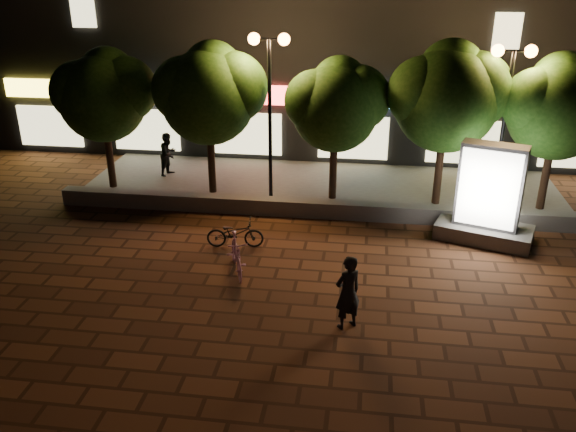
% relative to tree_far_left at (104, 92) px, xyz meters
% --- Properties ---
extents(ground, '(80.00, 80.00, 0.00)m').
position_rel_tree_far_left_xyz_m(ground, '(6.95, -5.46, -3.29)').
color(ground, brown).
rests_on(ground, ground).
extents(retaining_wall, '(16.00, 0.45, 0.50)m').
position_rel_tree_far_left_xyz_m(retaining_wall, '(6.95, -1.46, -3.04)').
color(retaining_wall, slate).
rests_on(retaining_wall, ground).
extents(sidewalk, '(16.00, 5.00, 0.08)m').
position_rel_tree_far_left_xyz_m(sidewalk, '(6.95, 1.04, -3.25)').
color(sidewalk, slate).
rests_on(sidewalk, ground).
extents(building_block, '(28.00, 8.12, 11.30)m').
position_rel_tree_far_left_xyz_m(building_block, '(6.94, 7.53, 1.70)').
color(building_block, black).
rests_on(building_block, ground).
extents(tree_far_left, '(3.36, 2.80, 4.63)m').
position_rel_tree_far_left_xyz_m(tree_far_left, '(0.00, 0.00, 0.00)').
color(tree_far_left, black).
rests_on(tree_far_left, sidewalk).
extents(tree_left, '(3.60, 3.00, 4.89)m').
position_rel_tree_far_left_xyz_m(tree_left, '(3.50, 0.00, 0.15)').
color(tree_left, black).
rests_on(tree_left, sidewalk).
extents(tree_mid, '(3.24, 2.70, 4.50)m').
position_rel_tree_far_left_xyz_m(tree_mid, '(7.50, -0.00, -0.08)').
color(tree_mid, black).
rests_on(tree_mid, sidewalk).
extents(tree_right, '(3.72, 3.10, 5.07)m').
position_rel_tree_far_left_xyz_m(tree_right, '(10.80, 0.00, 0.27)').
color(tree_right, black).
rests_on(tree_right, sidewalk).
extents(tree_far_right, '(3.48, 2.90, 4.76)m').
position_rel_tree_far_left_xyz_m(tree_far_right, '(14.00, 0.00, 0.08)').
color(tree_far_right, black).
rests_on(tree_far_right, sidewalk).
extents(street_lamp_left, '(1.26, 0.36, 5.18)m').
position_rel_tree_far_left_xyz_m(street_lamp_left, '(5.45, -0.26, 0.74)').
color(street_lamp_left, black).
rests_on(street_lamp_left, sidewalk).
extents(street_lamp_right, '(1.26, 0.36, 4.98)m').
position_rel_tree_far_left_xyz_m(street_lamp_right, '(12.45, -0.26, 0.60)').
color(street_lamp_right, black).
rests_on(street_lamp_right, sidewalk).
extents(ad_kiosk, '(2.84, 2.03, 2.78)m').
position_rel_tree_far_left_xyz_m(ad_kiosk, '(11.86, -2.43, -2.17)').
color(ad_kiosk, slate).
rests_on(ad_kiosk, ground).
extents(scooter_pink, '(1.02, 1.75, 1.01)m').
position_rel_tree_far_left_xyz_m(scooter_pink, '(5.41, -5.28, -2.79)').
color(scooter_pink, '#BD78A1').
rests_on(scooter_pink, ground).
extents(rider, '(0.74, 0.69, 1.69)m').
position_rel_tree_far_left_xyz_m(rider, '(8.26, -7.29, -2.44)').
color(rider, black).
rests_on(rider, ground).
extents(scooter_parked, '(1.61, 0.73, 0.82)m').
position_rel_tree_far_left_xyz_m(scooter_parked, '(5.06, -3.86, -2.88)').
color(scooter_parked, black).
rests_on(scooter_parked, ground).
extents(pedestrian, '(0.79, 0.89, 1.54)m').
position_rel_tree_far_left_xyz_m(pedestrian, '(1.49, 1.38, -2.44)').
color(pedestrian, black).
rests_on(pedestrian, sidewalk).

